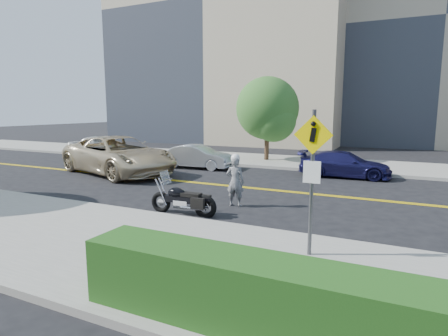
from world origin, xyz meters
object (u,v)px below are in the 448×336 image
parked_car_silver (198,157)px  parked_car_blue (344,164)px  pedestrian_sign (312,169)px  motorcyclist (235,180)px  suv (119,155)px  motorcycle (183,193)px  parked_car_white (105,147)px

parked_car_silver → parked_car_blue: bearing=-88.2°
pedestrian_sign → parked_car_silver: size_ratio=0.78×
motorcyclist → suv: suv is taller
motorcyclist → parked_car_blue: bearing=-115.1°
pedestrian_sign → parked_car_blue: size_ratio=0.72×
motorcycle → parked_car_silver: (-4.02, 7.92, -0.01)m
suv → motorcycle: bearing=-107.9°
motorcycle → parked_car_blue: motorcycle is taller
motorcycle → suv: (-6.64, 4.75, 0.28)m
motorcyclist → suv: 8.32m
motorcyclist → parked_car_white: 14.10m
motorcycle → parked_car_white: size_ratio=0.47×
suv → parked_car_blue: 10.83m
suv → parked_car_silver: (2.63, 3.18, -0.29)m
pedestrian_sign → parked_car_silver: bearing=130.1°
pedestrian_sign → motorcyclist: size_ratio=1.73×
pedestrian_sign → motorcyclist: 4.85m
parked_car_white → parked_car_blue: size_ratio=1.08×
parked_car_silver → motorcyclist: bearing=-145.1°
pedestrian_sign → parked_car_silver: pedestrian_sign is taller
pedestrian_sign → motorcyclist: pedestrian_sign is taller
pedestrian_sign → motorcycle: 4.85m
pedestrian_sign → parked_car_white: pedestrian_sign is taller
parked_car_white → parked_car_silver: (7.15, -0.69, -0.14)m
suv → parked_car_white: suv is taller
motorcyclist → motorcycle: size_ratio=0.82×
motorcyclist → parked_car_blue: (2.43, 7.06, -0.26)m
pedestrian_sign → motorcyclist: bearing=133.1°
suv → parked_car_blue: suv is taller
motorcyclist → parked_car_white: size_ratio=0.39×
suv → parked_car_silver: 4.13m
motorcyclist → parked_car_white: bearing=-36.2°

